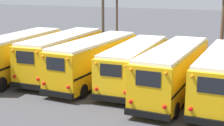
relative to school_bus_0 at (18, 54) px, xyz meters
The scene contains 9 objects.
ground_plane 7.97m from the school_bus_0, ahead, with size 160.00×160.00×0.00m, color #424247.
school_bus_0 is the anchor object (origin of this frame).
school_bus_1 3.50m from the school_bus_0, 28.01° to the left, with size 2.86×10.21×3.32m.
school_bus_2 6.29m from the school_bus_0, 10.34° to the left, with size 3.04×10.37×3.24m.
school_bus_3 9.39m from the school_bus_0, ahead, with size 2.84×9.99×3.03m.
school_bus_4 12.37m from the school_bus_0, ahead, with size 2.93×10.46×3.27m.
school_bus_5 15.47m from the school_bus_0, ahead, with size 2.81×10.12×3.21m.
utility_pole 14.19m from the school_bus_0, 85.80° to the left, with size 1.80×0.32×7.51m.
fence_line 11.14m from the school_bus_0, 45.88° to the left, with size 23.53×0.06×1.42m.
Camera 1 is at (9.34, -22.10, 7.21)m, focal length 55.00 mm.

